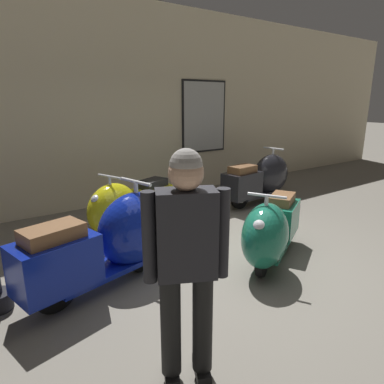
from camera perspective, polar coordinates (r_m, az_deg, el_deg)
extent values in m
plane|color=slate|center=(4.45, 7.58, -11.75)|extent=(60.00, 60.00, 0.00)
cube|color=beige|center=(6.92, -12.14, 14.17)|extent=(18.00, 0.20, 3.85)
cube|color=black|center=(7.82, 2.05, 12.56)|extent=(1.19, 0.03, 1.58)
cube|color=#B2B2AD|center=(7.81, 2.12, 12.55)|extent=(1.11, 0.01, 1.50)
cylinder|color=black|center=(4.19, -8.71, -10.09)|extent=(0.47, 0.20, 0.46)
cylinder|color=silver|center=(4.19, -8.71, -10.09)|extent=(0.23, 0.16, 0.21)
cylinder|color=black|center=(3.67, -22.19, -14.97)|extent=(0.47, 0.20, 0.46)
cylinder|color=silver|center=(3.67, -22.19, -14.97)|extent=(0.23, 0.16, 0.21)
cube|color=navy|center=(3.91, -14.92, -12.75)|extent=(1.16, 0.66, 0.06)
ellipsoid|color=navy|center=(4.03, -9.52, -6.13)|extent=(1.08, 0.81, 0.87)
cube|color=navy|center=(3.58, -21.93, -11.23)|extent=(0.87, 0.63, 0.50)
cube|color=brown|center=(3.45, -22.46, -6.44)|extent=(0.61, 0.44, 0.14)
sphere|color=silver|center=(4.15, -6.24, -1.88)|extent=(0.17, 0.17, 0.17)
cylinder|color=silver|center=(3.92, -9.38, -0.55)|extent=(0.05, 0.05, 0.32)
cylinder|color=silver|center=(3.88, -9.48, 1.73)|extent=(0.16, 0.50, 0.04)
cylinder|color=black|center=(5.07, -13.37, -6.12)|extent=(0.41, 0.22, 0.40)
cylinder|color=silver|center=(5.07, -13.37, -6.12)|extent=(0.20, 0.15, 0.18)
cylinder|color=black|center=(5.71, -6.30, -3.35)|extent=(0.41, 0.22, 0.40)
cylinder|color=silver|center=(5.71, -6.30, -3.35)|extent=(0.20, 0.15, 0.18)
cube|color=gold|center=(5.38, -9.61, -4.87)|extent=(1.02, 0.68, 0.05)
ellipsoid|color=gold|center=(5.00, -13.15, -2.89)|extent=(0.98, 0.79, 0.77)
cube|color=gold|center=(5.61, -6.63, -1.31)|extent=(0.78, 0.62, 0.44)
cube|color=black|center=(5.54, -6.72, 1.48)|extent=(0.55, 0.43, 0.12)
sphere|color=silver|center=(4.77, -15.78, -1.33)|extent=(0.15, 0.15, 0.15)
cylinder|color=silver|center=(4.89, -13.65, 0.94)|extent=(0.04, 0.04, 0.28)
cylinder|color=silver|center=(4.86, -13.75, 2.55)|extent=(0.19, 0.43, 0.03)
cube|color=silver|center=(4.84, -11.04, -4.02)|extent=(0.64, 0.25, 0.02)
cylinder|color=black|center=(4.13, 11.81, -11.10)|extent=(0.39, 0.26, 0.40)
cylinder|color=silver|center=(4.13, 11.81, -11.10)|extent=(0.20, 0.17, 0.18)
cylinder|color=black|center=(4.98, 14.63, -6.58)|extent=(0.39, 0.26, 0.40)
cylinder|color=silver|center=(4.98, 14.63, -6.58)|extent=(0.20, 0.17, 0.18)
cube|color=#196B51|center=(4.56, 13.35, -8.86)|extent=(1.01, 0.78, 0.05)
ellipsoid|color=#196B51|center=(4.06, 12.21, -7.18)|extent=(0.99, 0.86, 0.76)
cube|color=#196B51|center=(4.87, 14.71, -4.33)|extent=(0.79, 0.68, 0.44)
cube|color=brown|center=(4.79, 14.93, -1.15)|extent=(0.56, 0.48, 0.12)
sphere|color=silver|center=(3.73, 11.30, -5.71)|extent=(0.15, 0.15, 0.15)
cylinder|color=silver|center=(3.91, 12.38, -2.58)|extent=(0.04, 0.04, 0.28)
cylinder|color=silver|center=(3.87, 12.50, -0.60)|extent=(0.24, 0.40, 0.03)
cylinder|color=black|center=(7.32, 13.24, 0.62)|extent=(0.44, 0.14, 0.44)
cylinder|color=silver|center=(7.32, 13.24, 0.62)|extent=(0.21, 0.13, 0.20)
cylinder|color=black|center=(6.51, 8.09, -0.92)|extent=(0.44, 0.14, 0.44)
cylinder|color=silver|center=(6.51, 8.09, -0.92)|extent=(0.21, 0.13, 0.20)
cube|color=black|center=(6.92, 10.81, -0.28)|extent=(1.08, 0.53, 0.05)
ellipsoid|color=black|center=(7.21, 13.14, 2.93)|extent=(0.98, 0.68, 0.83)
cube|color=black|center=(6.48, 8.41, 1.19)|extent=(0.79, 0.53, 0.48)
cube|color=brown|center=(6.42, 8.52, 3.83)|extent=(0.56, 0.37, 0.13)
sphere|color=silver|center=(7.42, 14.59, 4.97)|extent=(0.16, 0.16, 0.16)
cylinder|color=silver|center=(7.17, 13.48, 5.94)|extent=(0.05, 0.05, 0.30)
cylinder|color=silver|center=(7.14, 13.55, 7.15)|extent=(0.10, 0.48, 0.03)
cube|color=silver|center=(7.37, 11.34, 2.87)|extent=(0.73, 0.11, 0.03)
cube|color=black|center=(2.89, 1.62, -27.70)|extent=(0.21, 0.29, 0.08)
cylinder|color=black|center=(2.57, 1.79, -20.35)|extent=(0.15, 0.15, 0.85)
cube|color=black|center=(2.86, -3.49, -28.14)|extent=(0.21, 0.29, 0.08)
cylinder|color=black|center=(2.55, -3.62, -20.78)|extent=(0.15, 0.15, 0.85)
cube|color=#232328|center=(2.24, -0.97, -7.10)|extent=(0.45, 0.36, 0.60)
cylinder|color=#232328|center=(2.29, 5.14, -6.95)|extent=(0.09, 0.09, 0.62)
cylinder|color=#232328|center=(2.23, -7.25, -7.66)|extent=(0.09, 0.09, 0.62)
sphere|color=tan|center=(2.12, -1.01, 3.21)|extent=(0.23, 0.23, 0.23)
sphere|color=gray|center=(2.11, -1.02, 4.57)|extent=(0.21, 0.21, 0.21)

